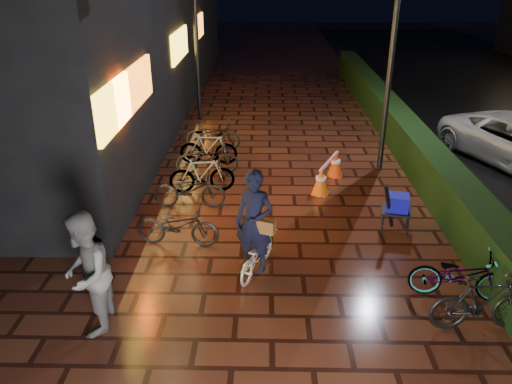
{
  "coord_description": "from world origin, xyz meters",
  "views": [
    {
      "loc": [
        -0.67,
        -7.34,
        5.02
      ],
      "look_at": [
        -0.85,
        1.11,
        1.1
      ],
      "focal_mm": 35.0,
      "sensor_mm": 36.0,
      "label": 1
    }
  ],
  "objects_px": {
    "bystander_person": "(86,274)",
    "cyclist": "(255,237)",
    "traffic_barrier": "(328,172)",
    "cart_assembly": "(396,205)"
  },
  "relations": [
    {
      "from": "traffic_barrier",
      "to": "cart_assembly",
      "type": "distance_m",
      "value": 2.55
    },
    {
      "from": "bystander_person",
      "to": "cyclist",
      "type": "height_order",
      "value": "cyclist"
    },
    {
      "from": "cyclist",
      "to": "traffic_barrier",
      "type": "distance_m",
      "value": 4.27
    },
    {
      "from": "bystander_person",
      "to": "cyclist",
      "type": "bearing_deg",
      "value": 117.63
    },
    {
      "from": "bystander_person",
      "to": "traffic_barrier",
      "type": "bearing_deg",
      "value": 138.19
    },
    {
      "from": "bystander_person",
      "to": "cart_assembly",
      "type": "bearing_deg",
      "value": 116.27
    },
    {
      "from": "cyclist",
      "to": "cart_assembly",
      "type": "distance_m",
      "value": 3.23
    },
    {
      "from": "traffic_barrier",
      "to": "cyclist",
      "type": "bearing_deg",
      "value": -113.66
    },
    {
      "from": "bystander_person",
      "to": "cart_assembly",
      "type": "relative_size",
      "value": 1.69
    },
    {
      "from": "bystander_person",
      "to": "traffic_barrier",
      "type": "height_order",
      "value": "bystander_person"
    }
  ]
}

